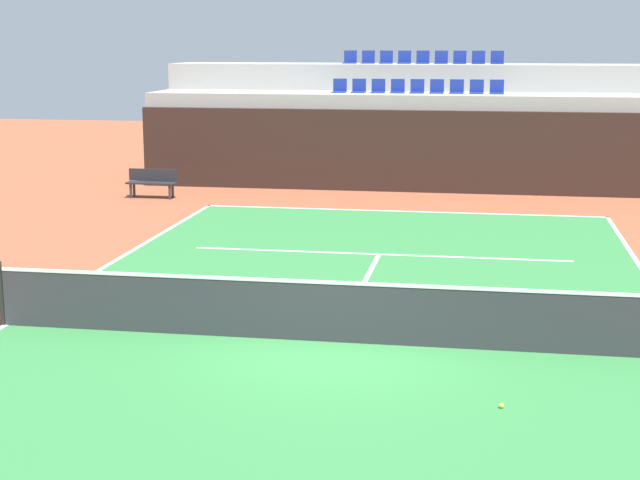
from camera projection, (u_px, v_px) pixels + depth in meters
The scene contains 14 objects.
ground_plane at pixel (334, 343), 15.12m from camera, with size 80.00×80.00×0.00m, color brown.
court_surface at pixel (334, 342), 15.12m from camera, with size 11.00×24.00×0.01m, color #2D7238.
baseline_far at pixel (401, 211), 26.66m from camera, with size 11.00×0.10×0.00m, color white.
sideline_left at pixel (6, 325), 16.02m from camera, with size 0.10×24.00×0.00m, color white.
service_line_far at pixel (379, 254), 21.30m from camera, with size 8.26×0.10×0.00m, color white.
centre_service_line at pixel (360, 291), 18.21m from camera, with size 0.10×6.40×0.00m, color white.
back_wall at pixel (412, 151), 29.93m from camera, with size 17.17×0.30×2.50m, color black.
stands_tier_lower at pixel (416, 140), 31.19m from camera, with size 17.17×2.40×2.95m, color #9E9E99.
stands_tier_upper at pixel (421, 120), 33.42m from camera, with size 17.17×2.40×3.81m, color #9E9E99.
seating_row_lower at pixel (417, 89), 30.96m from camera, with size 5.42×0.44×0.44m.
seating_row_upper at pixel (423, 60), 33.10m from camera, with size 5.42×0.44×0.44m.
tennis_net at pixel (334, 311), 15.02m from camera, with size 11.08×0.08×1.07m.
player_bench at pixel (152, 181), 28.92m from camera, with size 1.50×0.40×0.85m.
tennis_ball_1 at pixel (501, 406), 12.39m from camera, with size 0.07×0.07×0.07m, color #CCE033.
Camera 1 is at (2.24, -14.32, 4.59)m, focal length 54.82 mm.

